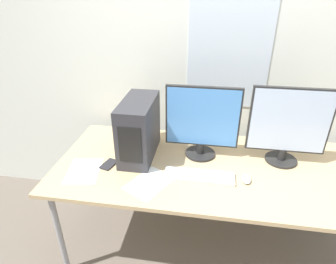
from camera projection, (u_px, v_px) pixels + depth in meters
name	position (u px, v px, depth m)	size (l,w,h in m)	color
wall_back	(215.00, 61.00, 2.20)	(8.00, 0.07, 2.70)	silver
desk	(207.00, 171.00, 1.97)	(2.10, 0.95, 0.77)	tan
pc_tower	(139.00, 129.00, 1.98)	(0.21, 0.47, 0.42)	#2D2D33
monitor_main	(202.00, 122.00, 1.95)	(0.51, 0.22, 0.52)	black
monitor_right_near	(288.00, 125.00, 1.87)	(0.52, 0.22, 0.55)	black
keyboard	(199.00, 176.00, 1.82)	(0.46, 0.13, 0.02)	silver
mouse	(246.00, 179.00, 1.79)	(0.06, 0.11, 0.02)	#B2B2B7
cell_phone	(109.00, 164.00, 1.95)	(0.11, 0.15, 0.01)	#232328
paper_sheet_left	(150.00, 183.00, 1.78)	(0.33, 0.36, 0.00)	white
paper_sheet_front	(84.00, 171.00, 1.89)	(0.26, 0.33, 0.00)	white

